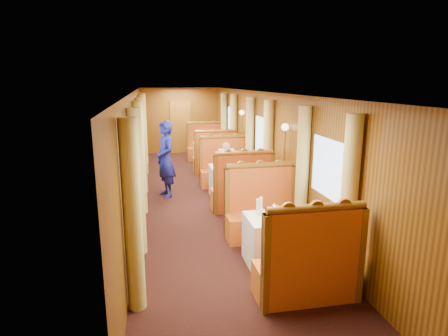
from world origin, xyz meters
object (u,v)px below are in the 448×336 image
object	(u,v)px
teapot_right	(286,216)
teapot_back	(275,211)
rose_vase_mid	(233,159)
banquette_mid_fwd	(242,191)
table_near	(281,240)
tea_tray	(275,218)
passenger	(226,160)
steward	(166,159)
banquette_mid_aft	(224,170)
banquette_near_aft	(262,214)
table_mid	(232,181)
rose_vase_far	(209,138)
table_far	(210,154)
banquette_far_aft	(206,148)
banquette_near_fwd	(308,269)
banquette_far_fwd	(215,159)
teapot_left	(270,215)
fruit_plate	(307,217)

from	to	relation	value
teapot_right	teapot_back	bearing A→B (deg)	100.21
teapot_right	rose_vase_mid	bearing A→B (deg)	71.80
banquette_mid_fwd	teapot_back	world-z (taller)	banquette_mid_fwd
table_near	tea_tray	distance (m)	0.40
tea_tray	passenger	bearing A→B (deg)	88.41
steward	banquette_mid_aft	bearing A→B (deg)	95.63
banquette_mid_fwd	teapot_right	world-z (taller)	banquette_mid_fwd
banquette_near_aft	steward	size ratio (longest dim) A/B	0.73
table_mid	banquette_mid_fwd	xyz separation A→B (m)	(0.00, -1.01, 0.05)
table_near	rose_vase_mid	distance (m)	3.57
steward	banquette_near_aft	bearing A→B (deg)	10.96
table_near	steward	xyz separation A→B (m)	(-1.57, 3.82, 0.54)
passenger	rose_vase_far	bearing A→B (deg)	90.62
table_far	rose_vase_mid	world-z (taller)	rose_vase_mid
table_near	banquette_mid_fwd	bearing A→B (deg)	90.00
banquette_far_aft	banquette_mid_aft	bearing A→B (deg)	-90.00
banquette_near_aft	teapot_right	distance (m)	1.21
table_far	banquette_near_fwd	bearing A→B (deg)	-90.00
table_mid	banquette_far_fwd	bearing A→B (deg)	90.00
banquette_far_aft	rose_vase_far	distance (m)	1.14
banquette_near_aft	teapot_back	distance (m)	1.04
banquette_near_fwd	banquette_far_aft	bearing A→B (deg)	90.00
banquette_near_fwd	table_far	world-z (taller)	banquette_near_fwd
banquette_near_fwd	rose_vase_far	size ratio (longest dim) A/B	3.72
banquette_near_aft	rose_vase_far	distance (m)	6.00
banquette_far_aft	banquette_far_fwd	bearing A→B (deg)	-90.00
banquette_far_aft	teapot_right	distance (m)	8.16
passenger	banquette_mid_aft	bearing A→B (deg)	90.00
banquette_near_aft	banquette_far_fwd	world-z (taller)	same
banquette_far_aft	banquette_near_aft	bearing A→B (deg)	-90.00
rose_vase_far	table_mid	bearing A→B (deg)	-89.51
table_near	tea_tray	world-z (taller)	tea_tray
tea_tray	teapot_back	xyz separation A→B (m)	(0.02, 0.11, 0.06)
banquette_mid_fwd	teapot_left	world-z (taller)	banquette_mid_fwd
table_near	banquette_far_fwd	size ratio (longest dim) A/B	0.78
table_mid	banquette_near_fwd	bearing A→B (deg)	-90.00
banquette_near_fwd	table_mid	xyz separation A→B (m)	(0.00, 4.51, -0.05)
banquette_far_aft	teapot_right	xyz separation A→B (m)	(0.01, -8.15, 0.38)
banquette_mid_aft	banquette_near_aft	bearing A→B (deg)	-90.00
banquette_mid_aft	fruit_plate	world-z (taller)	banquette_mid_aft
teapot_right	table_far	bearing A→B (deg)	71.95
banquette_far_aft	steward	bearing A→B (deg)	-110.50
table_far	banquette_near_aft	bearing A→B (deg)	-90.00
passenger	steward	bearing A→B (deg)	-165.79
banquette_far_fwd	fruit_plate	size ratio (longest dim) A/B	5.58
banquette_far_aft	steward	world-z (taller)	steward
table_far	teapot_right	xyz separation A→B (m)	(0.01, -7.14, 0.43)
table_far	banquette_far_aft	bearing A→B (deg)	90.00
steward	table_near	bearing A→B (deg)	4.08
banquette_near_aft	banquette_far_fwd	bearing A→B (deg)	90.00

